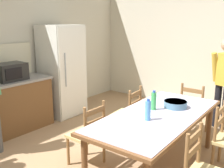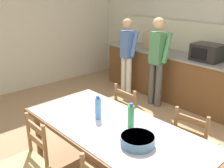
# 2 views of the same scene
# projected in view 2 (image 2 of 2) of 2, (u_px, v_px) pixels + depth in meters

# --- Properties ---
(ground_plane) EXTENTS (8.32, 8.32, 0.00)m
(ground_plane) POSITION_uv_depth(u_px,v_px,m) (115.00, 155.00, 3.57)
(ground_plane) COLOR #9E7A56
(wall_left) EXTENTS (0.12, 5.20, 2.90)m
(wall_left) POSITION_uv_depth(u_px,v_px,m) (10.00, 24.00, 5.39)
(wall_left) COLOR beige
(wall_left) RESTS_ON ground
(kitchen_counter) EXTENTS (3.01, 0.66, 0.93)m
(kitchen_counter) POSITION_uv_depth(u_px,v_px,m) (167.00, 74.00, 5.42)
(kitchen_counter) COLOR brown
(kitchen_counter) RESTS_ON ground
(counter_splashback) EXTENTS (2.97, 0.03, 0.60)m
(counter_splashback) POSITION_uv_depth(u_px,v_px,m) (179.00, 36.00, 5.35)
(counter_splashback) COLOR beige
(counter_splashback) RESTS_ON kitchen_counter
(microwave) EXTENTS (0.50, 0.39, 0.30)m
(microwave) POSITION_uv_depth(u_px,v_px,m) (207.00, 52.00, 4.60)
(microwave) COLOR black
(microwave) RESTS_ON kitchen_counter
(paper_bag) EXTENTS (0.24, 0.16, 0.36)m
(paper_bag) POSITION_uv_depth(u_px,v_px,m) (149.00, 40.00, 5.54)
(paper_bag) COLOR tan
(paper_bag) RESTS_ON kitchen_counter
(dining_table) EXTENTS (2.21, 1.05, 0.77)m
(dining_table) POSITION_uv_depth(u_px,v_px,m) (115.00, 133.00, 2.77)
(dining_table) COLOR brown
(dining_table) RESTS_ON ground
(bottle_near_centre) EXTENTS (0.07, 0.07, 0.27)m
(bottle_near_centre) POSITION_uv_depth(u_px,v_px,m) (98.00, 108.00, 2.89)
(bottle_near_centre) COLOR #4C8ED6
(bottle_near_centre) RESTS_ON dining_table
(bottle_off_centre) EXTENTS (0.07, 0.07, 0.27)m
(bottle_off_centre) POSITION_uv_depth(u_px,v_px,m) (131.00, 116.00, 2.71)
(bottle_off_centre) COLOR green
(bottle_off_centre) RESTS_ON dining_table
(serving_bowl) EXTENTS (0.32, 0.32, 0.09)m
(serving_bowl) POSITION_uv_depth(u_px,v_px,m) (138.00, 140.00, 2.42)
(serving_bowl) COLOR slate
(serving_bowl) RESTS_ON dining_table
(chair_side_far_right) EXTENTS (0.46, 0.44, 0.91)m
(chair_side_far_right) POSITION_uv_depth(u_px,v_px,m) (193.00, 145.00, 3.02)
(chair_side_far_right) COLOR olive
(chair_side_far_right) RESTS_ON ground
(chair_side_near_left) EXTENTS (0.43, 0.41, 0.91)m
(chair_side_near_left) POSITION_uv_depth(u_px,v_px,m) (27.00, 163.00, 2.69)
(chair_side_near_left) COLOR olive
(chair_side_near_left) RESTS_ON ground
(chair_side_far_left) EXTENTS (0.42, 0.40, 0.91)m
(chair_side_far_left) POSITION_uv_depth(u_px,v_px,m) (131.00, 116.00, 3.70)
(chair_side_far_left) COLOR olive
(chair_side_far_left) RESTS_ON ground
(person_at_sink) EXTENTS (0.40, 0.27, 1.58)m
(person_at_sink) POSITION_uv_depth(u_px,v_px,m) (127.00, 53.00, 5.43)
(person_at_sink) COLOR silver
(person_at_sink) RESTS_ON ground
(person_at_counter) EXTENTS (0.42, 0.29, 1.67)m
(person_at_counter) POSITION_uv_depth(u_px,v_px,m) (157.00, 58.00, 4.82)
(person_at_counter) COLOR #4C4C4C
(person_at_counter) RESTS_ON ground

